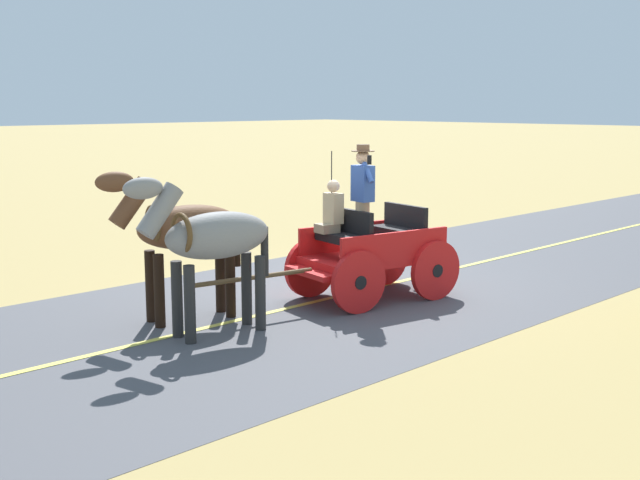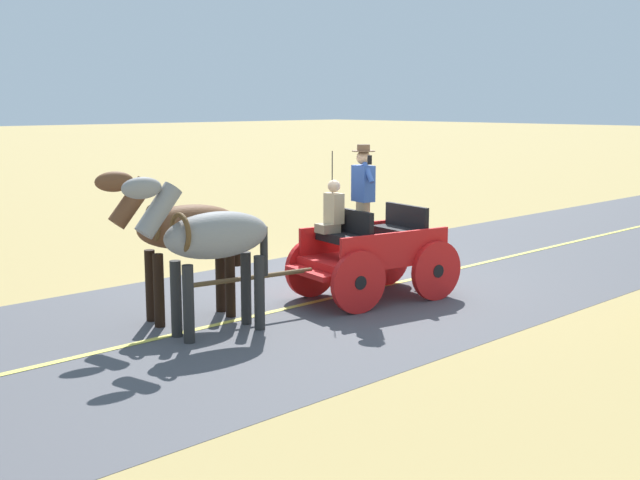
% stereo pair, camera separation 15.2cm
% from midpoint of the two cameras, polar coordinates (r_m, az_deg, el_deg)
% --- Properties ---
extents(ground_plane, '(200.00, 200.00, 0.00)m').
position_cam_midpoint_polar(ground_plane, '(13.79, 3.30, -3.59)').
color(ground_plane, tan).
extents(road_surface, '(6.39, 160.00, 0.01)m').
position_cam_midpoint_polar(road_surface, '(13.78, 3.30, -3.57)').
color(road_surface, '#4C4C51').
rests_on(road_surface, ground).
extents(road_centre_stripe, '(0.12, 160.00, 0.00)m').
position_cam_midpoint_polar(road_centre_stripe, '(13.78, 3.30, -3.55)').
color(road_centre_stripe, '#DBCC4C').
rests_on(road_centre_stripe, road_surface).
extents(horse_drawn_carriage, '(1.83, 4.51, 2.50)m').
position_cam_midpoint_polar(horse_drawn_carriage, '(13.09, 3.81, -0.65)').
color(horse_drawn_carriage, red).
rests_on(horse_drawn_carriage, ground).
extents(horse_near_side, '(0.78, 2.15, 2.21)m').
position_cam_midpoint_polar(horse_near_side, '(11.05, -7.31, 0.06)').
color(horse_near_side, gray).
rests_on(horse_near_side, ground).
extents(horse_off_side, '(0.92, 2.14, 2.21)m').
position_cam_midpoint_polar(horse_off_side, '(11.86, -9.26, 0.66)').
color(horse_off_side, brown).
rests_on(horse_off_side, ground).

